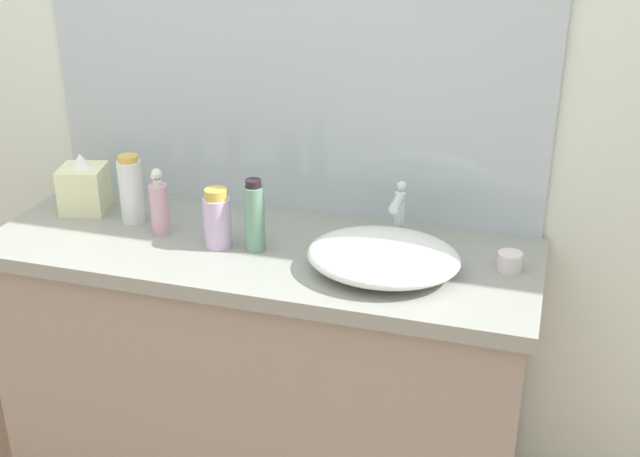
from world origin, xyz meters
name	(u,v)px	position (x,y,z in m)	size (l,w,h in m)	color
bathroom_wall_rear	(259,48)	(0.00, 0.73, 1.30)	(6.00, 0.06, 2.60)	silver
vanity_counter	(264,377)	(0.10, 0.42, 0.42)	(1.47, 0.53, 0.84)	gray
sink_basin	(383,256)	(0.45, 0.37, 0.88)	(0.38, 0.32, 0.08)	white
faucet	(399,210)	(0.45, 0.55, 0.94)	(0.03, 0.12, 0.16)	silver
soap_dispenser	(159,206)	(-0.18, 0.42, 0.92)	(0.05, 0.05, 0.19)	#D19BAC
lotion_bottle	(254,217)	(0.10, 0.40, 0.94)	(0.05, 0.05, 0.20)	gray
perfume_bottle	(216,219)	(0.00, 0.39, 0.92)	(0.07, 0.07, 0.16)	#CFACDA
spray_can	(131,190)	(-0.30, 0.47, 0.94)	(0.07, 0.07, 0.19)	white
tissue_box	(84,186)	(-0.47, 0.50, 0.92)	(0.15, 0.15, 0.17)	beige
candle_jar	(510,261)	(0.75, 0.47, 0.87)	(0.06, 0.06, 0.05)	silver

